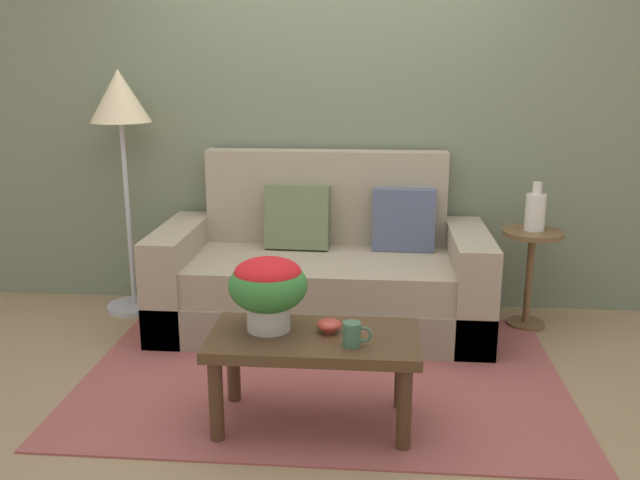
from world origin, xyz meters
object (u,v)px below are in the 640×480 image
object	(u,v)px
coffee_mug	(353,334)
table_vase	(535,211)
coffee_table	(313,350)
couch	(323,276)
potted_plant	(268,286)
snack_bowl	(329,325)
floor_lamp	(121,116)
side_table	(530,261)

from	to	relation	value
coffee_mug	table_vase	xyz separation A→B (m)	(1.04, 1.41, 0.24)
coffee_table	table_vase	size ratio (longest dim) A/B	3.13
couch	table_vase	xyz separation A→B (m)	(1.27, 0.10, 0.41)
potted_plant	snack_bowl	size ratio (longest dim) A/B	3.16
potted_plant	coffee_table	bearing A→B (deg)	-12.50
floor_lamp	side_table	bearing A→B (deg)	-2.03
coffee_table	floor_lamp	size ratio (longest dim) A/B	0.59
couch	snack_bowl	xyz separation A→B (m)	(0.12, -1.17, 0.15)
couch	snack_bowl	bearing A→B (deg)	-84.09
coffee_table	potted_plant	size ratio (longest dim) A/B	2.64
table_vase	side_table	bearing A→B (deg)	-118.70
snack_bowl	coffee_mug	bearing A→B (deg)	-51.86
couch	floor_lamp	bearing A→B (deg)	171.94
floor_lamp	potted_plant	bearing A→B (deg)	-49.94
floor_lamp	table_vase	world-z (taller)	floor_lamp
floor_lamp	coffee_mug	size ratio (longest dim) A/B	12.41
floor_lamp	snack_bowl	bearing A→B (deg)	-43.99
coffee_table	floor_lamp	xyz separation A→B (m)	(-1.33, 1.39, 0.91)
snack_bowl	potted_plant	bearing A→B (deg)	177.95
coffee_mug	coffee_table	bearing A→B (deg)	149.68
side_table	coffee_mug	world-z (taller)	side_table
potted_plant	coffee_mug	world-z (taller)	potted_plant
couch	table_vase	distance (m)	1.34
couch	side_table	world-z (taller)	couch
coffee_table	table_vase	xyz separation A→B (m)	(1.22, 1.31, 0.37)
coffee_table	coffee_mug	world-z (taller)	coffee_mug
coffee_mug	snack_bowl	world-z (taller)	coffee_mug
potted_plant	table_vase	distance (m)	1.90
floor_lamp	potted_plant	xyz separation A→B (m)	(1.13, -1.34, -0.63)
coffee_table	side_table	bearing A→B (deg)	46.94
coffee_table	floor_lamp	world-z (taller)	floor_lamp
coffee_mug	table_vase	size ratio (longest dim) A/B	0.42
coffee_mug	side_table	bearing A→B (deg)	53.60
side_table	table_vase	xyz separation A→B (m)	(0.01, 0.01, 0.31)
side_table	table_vase	size ratio (longest dim) A/B	2.07
snack_bowl	floor_lamp	bearing A→B (deg)	136.01
snack_bowl	table_vase	world-z (taller)	table_vase
couch	side_table	distance (m)	1.27
couch	coffee_mug	world-z (taller)	couch
table_vase	potted_plant	bearing A→B (deg)	-138.34
side_table	snack_bowl	size ratio (longest dim) A/B	5.51
couch	floor_lamp	world-z (taller)	floor_lamp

